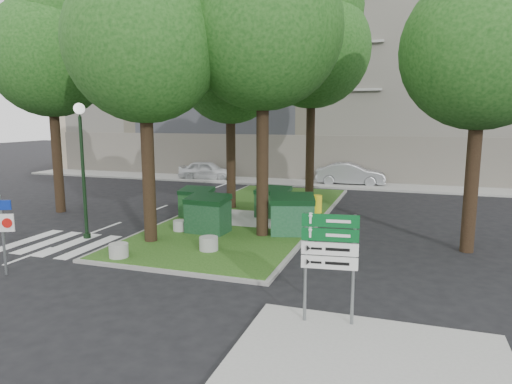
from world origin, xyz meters
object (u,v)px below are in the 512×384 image
at_px(dumpster_d, 292,215).
at_px(car_white, 207,170).
at_px(tree_median_near_left, 146,28).
at_px(tree_median_far, 314,38).
at_px(tree_street_left, 52,44).
at_px(dumpster_a, 197,202).
at_px(bollard_right, 209,243).
at_px(bollard_left, 119,250).
at_px(car_silver, 351,174).
at_px(tree_street_right, 486,34).
at_px(bollard_mid, 180,225).
at_px(dumpster_b, 208,214).
at_px(litter_bin, 317,204).
at_px(traffic_sign_pole, 2,224).
at_px(street_lamp, 82,155).
at_px(directional_sign, 330,251).
at_px(tree_median_mid, 232,61).
at_px(tree_median_near_right, 266,13).
at_px(dumpster_c, 273,202).

distance_m(dumpster_d, car_white, 16.37).
height_order(tree_median_near_left, dumpster_d, tree_median_near_left).
bearing_deg(car_white, tree_median_far, -132.05).
height_order(tree_street_left, dumpster_a, tree_street_left).
distance_m(tree_street_left, bollard_right, 12.50).
relative_size(bollard_left, car_silver, 0.13).
bearing_deg(tree_street_right, bollard_mid, -174.83).
height_order(dumpster_b, litter_bin, dumpster_b).
xyz_separation_m(dumpster_d, traffic_sign_pole, (-6.71, -6.62, 0.63)).
bearing_deg(tree_median_far, litter_bin, -73.68).
height_order(street_lamp, directional_sign, street_lamp).
distance_m(tree_median_mid, tree_street_left, 8.11).
distance_m(bollard_right, car_white, 17.87).
distance_m(tree_median_near_right, bollard_mid, 8.35).
bearing_deg(tree_median_far, tree_median_mid, -136.85).
height_order(tree_median_near_left, bollard_right, tree_median_near_left).
xyz_separation_m(dumpster_d, bollard_right, (-2.08, -2.92, -0.50)).
relative_size(dumpster_c, bollard_right, 2.45).
height_order(tree_street_right, car_white, tree_street_right).
bearing_deg(tree_median_near_left, traffic_sign_pole, -118.83).
bearing_deg(bollard_mid, bollard_right, -44.16).
distance_m(litter_bin, directional_sign, 11.39).
relative_size(tree_median_near_left, directional_sign, 4.47).
relative_size(street_lamp, directional_sign, 2.09).
height_order(tree_median_near_right, traffic_sign_pole, tree_median_near_right).
bearing_deg(dumpster_b, tree_median_far, 77.42).
xyz_separation_m(dumpster_a, litter_bin, (4.84, 2.47, -0.22)).
bearing_deg(bollard_right, tree_street_right, 20.03).
bearing_deg(car_white, bollard_left, -170.70).
relative_size(bollard_mid, directional_sign, 0.24).
height_order(bollard_mid, traffic_sign_pole, traffic_sign_pole).
bearing_deg(car_silver, tree_street_right, -161.72).
bearing_deg(tree_median_near_right, dumpster_c, 100.75).
xyz_separation_m(tree_median_mid, traffic_sign_pole, (-2.80, -10.68, -5.50)).
xyz_separation_m(tree_median_near_left, tree_street_right, (10.50, 2.50, -0.33)).
xyz_separation_m(dumpster_b, car_white, (-6.43, 14.07, -0.13)).
relative_size(car_white, car_silver, 0.90).
height_order(bollard_left, litter_bin, litter_bin).
bearing_deg(tree_street_right, traffic_sign_pole, -152.45).
distance_m(bollard_left, directional_sign, 7.52).
relative_size(tree_median_near_right, tree_median_mid, 1.15).
distance_m(dumpster_d, directional_sign, 7.49).
bearing_deg(traffic_sign_pole, dumpster_c, 36.53).
xyz_separation_m(dumpster_b, dumpster_d, (3.08, 0.74, 0.03)).
bearing_deg(dumpster_b, dumpster_d, 17.90).
xyz_separation_m(tree_median_far, dumpster_d, (0.71, -7.06, -7.47)).
height_order(tree_street_right, bollard_left, tree_street_right).
bearing_deg(dumpster_b, litter_bin, 60.43).
relative_size(dumpster_a, litter_bin, 1.75).
distance_m(bollard_left, bollard_mid, 3.64).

